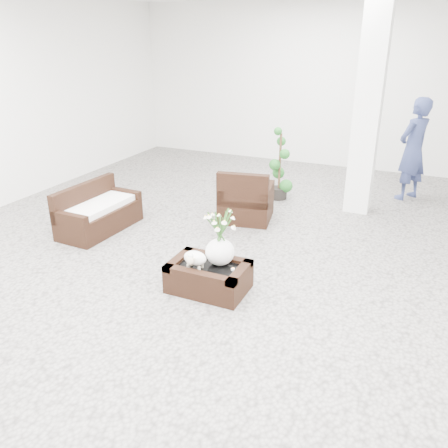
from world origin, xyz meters
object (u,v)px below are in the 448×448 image
at_px(loveseat, 99,208).
at_px(topiary, 280,164).
at_px(coffee_table, 209,278).
at_px(armchair, 246,194).

distance_m(loveseat, topiary, 3.26).
xyz_separation_m(coffee_table, loveseat, (-2.31, 0.93, 0.20)).
bearing_deg(coffee_table, topiary, 94.35).
relative_size(armchair, loveseat, 0.64).
height_order(armchair, loveseat, armchair).
relative_size(armchair, topiary, 0.67).
bearing_deg(loveseat, armchair, -51.79).
relative_size(coffee_table, armchair, 1.05).
distance_m(coffee_table, loveseat, 2.50).
bearing_deg(armchair, topiary, -108.88).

